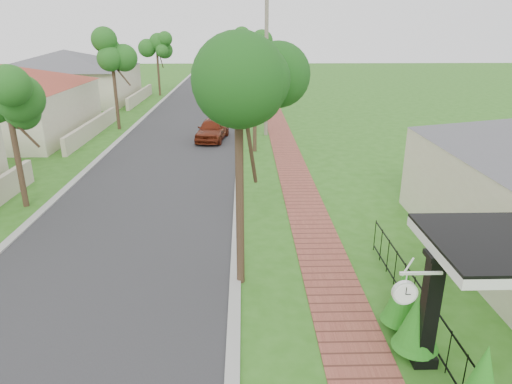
# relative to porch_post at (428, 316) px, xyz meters

# --- Properties ---
(ground) EXTENTS (160.00, 160.00, 0.00)m
(ground) POSITION_rel_porch_post_xyz_m (-4.55, 1.00, -1.12)
(ground) COLOR #2C6317
(ground) RESTS_ON ground
(road) EXTENTS (7.00, 120.00, 0.02)m
(road) POSITION_rel_porch_post_xyz_m (-7.55, 21.00, -1.12)
(road) COLOR #28282B
(road) RESTS_ON ground
(kerb_right) EXTENTS (0.30, 120.00, 0.10)m
(kerb_right) POSITION_rel_porch_post_xyz_m (-3.90, 21.00, -1.12)
(kerb_right) COLOR #9E9E99
(kerb_right) RESTS_ON ground
(kerb_left) EXTENTS (0.30, 120.00, 0.10)m
(kerb_left) POSITION_rel_porch_post_xyz_m (-11.20, 21.00, -1.12)
(kerb_left) COLOR #9E9E99
(kerb_left) RESTS_ON ground
(sidewalk) EXTENTS (1.50, 120.00, 0.03)m
(sidewalk) POSITION_rel_porch_post_xyz_m (-1.30, 21.00, -1.12)
(sidewalk) COLOR #974E3C
(sidewalk) RESTS_ON ground
(porch_post) EXTENTS (0.48, 0.48, 2.52)m
(porch_post) POSITION_rel_porch_post_xyz_m (0.00, 0.00, 0.00)
(porch_post) COLOR black
(porch_post) RESTS_ON ground
(picket_fence) EXTENTS (0.03, 8.02, 1.00)m
(picket_fence) POSITION_rel_porch_post_xyz_m (0.35, 1.00, -0.59)
(picket_fence) COLOR black
(picket_fence) RESTS_ON ground
(street_trees) EXTENTS (10.70, 37.65, 5.89)m
(street_trees) POSITION_rel_porch_post_xyz_m (-7.42, 27.84, 3.42)
(street_trees) COLOR #382619
(street_trees) RESTS_ON ground
(hedge_row) EXTENTS (0.92, 4.20, 2.20)m
(hedge_row) POSITION_rel_porch_post_xyz_m (-0.10, -0.67, -0.21)
(hedge_row) COLOR #156C16
(hedge_row) RESTS_ON ground
(far_house_grey) EXTENTS (15.56, 15.56, 4.60)m
(far_house_grey) POSITION_rel_porch_post_xyz_m (-19.52, 35.00, 1.22)
(far_house_grey) COLOR beige
(far_house_grey) RESTS_ON ground
(parked_car_red) EXTENTS (2.11, 4.06, 1.32)m
(parked_car_red) POSITION_rel_porch_post_xyz_m (-5.55, 19.66, -0.46)
(parked_car_red) COLOR #611F0E
(parked_car_red) RESTS_ON ground
(parked_car_white) EXTENTS (2.06, 5.04, 1.62)m
(parked_car_white) POSITION_rel_porch_post_xyz_m (-4.89, 34.44, -0.31)
(parked_car_white) COLOR silver
(parked_car_white) RESTS_ON ground
(near_tree) EXTENTS (2.27, 2.27, 5.82)m
(near_tree) POSITION_rel_porch_post_xyz_m (-3.75, 3.26, 3.52)
(near_tree) COLOR #382619
(near_tree) RESTS_ON ground
(utility_pole) EXTENTS (1.20, 0.24, 8.47)m
(utility_pole) POSITION_rel_porch_post_xyz_m (-2.25, 21.00, 3.17)
(utility_pole) COLOR gray
(utility_pole) RESTS_ON ground
(station_clock) EXTENTS (0.88, 0.13, 0.66)m
(station_clock) POSITION_rel_porch_post_xyz_m (-0.68, -0.40, 0.83)
(station_clock) COLOR white
(station_clock) RESTS_ON ground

